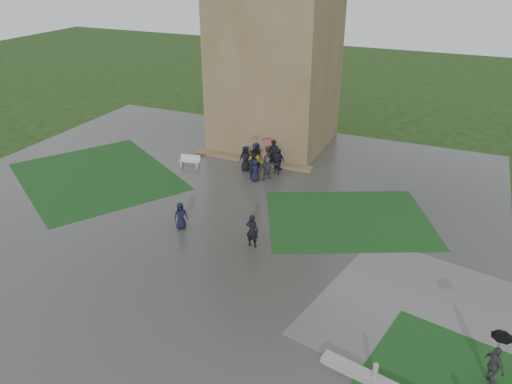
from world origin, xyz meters
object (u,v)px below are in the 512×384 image
at_px(tower, 277,23).
at_px(pedestrian_mid, 181,216).
at_px(pedestrian_near, 252,231).
at_px(pedestrian_path, 496,358).
at_px(bench, 190,161).

bearing_deg(tower, pedestrian_mid, -88.56).
relative_size(pedestrian_near, pedestrian_path, 0.80).
xyz_separation_m(tower, pedestrian_path, (16.01, -19.60, -7.86)).
xyz_separation_m(tower, bench, (-3.59, -6.99, -8.55)).
height_order(tower, pedestrian_path, tower).
height_order(tower, pedestrian_near, tower).
xyz_separation_m(bench, pedestrian_near, (8.24, -7.77, 0.47)).
distance_m(bench, pedestrian_near, 11.34).
height_order(tower, bench, tower).
relative_size(tower, bench, 11.99).
bearing_deg(tower, pedestrian_path, -50.76).
bearing_deg(bench, pedestrian_near, -53.25).
bearing_deg(pedestrian_near, pedestrian_mid, -1.76).
bearing_deg(pedestrian_path, tower, 129.24).
height_order(pedestrian_mid, pedestrian_path, pedestrian_path).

